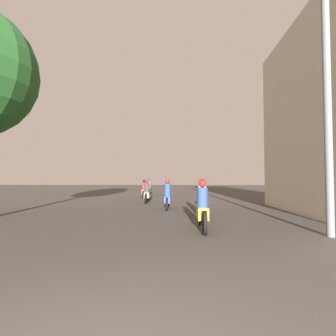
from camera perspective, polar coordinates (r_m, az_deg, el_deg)
The scene contains 7 objects.
motorcycle_yellow at distance 7.96m, azimuth 7.48°, elevation -8.98°, with size 0.60×2.13×1.50m.
motorcycle_green at distance 10.80m, azimuth 7.43°, elevation -7.19°, with size 0.60×1.93×1.52m.
motorcycle_blue at distance 13.23m, azimuth -0.11°, elevation -6.33°, with size 0.60×1.91×1.50m.
motorcycle_white at distance 16.60m, azimuth -4.58°, elevation -5.51°, with size 0.60×2.03×1.48m.
motorcycle_orange at distance 21.21m, azimuth -5.20°, elevation -4.87°, with size 0.60×2.03×1.45m.
motorcycle_black at distance 23.73m, azimuth -4.14°, elevation -4.50°, with size 0.60×1.89×1.53m.
utility_pole_near at distance 8.56m, azimuth 31.29°, elevation 16.34°, with size 1.60×0.20×8.10m.
Camera 1 is at (0.61, -1.65, 1.53)m, focal length 28.00 mm.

